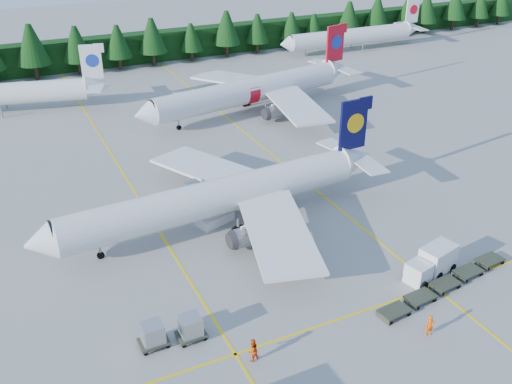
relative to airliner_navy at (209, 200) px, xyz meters
name	(u,v)px	position (x,y,z in m)	size (l,w,h in m)	color
ground	(343,269)	(8.83, -12.64, -3.41)	(320.00, 320.00, 0.00)	#A0A09B
taxi_stripe_a	(145,207)	(-5.17, 7.36, -3.41)	(0.25, 120.00, 0.01)	yellow
taxi_stripe_b	(297,174)	(14.83, 7.36, -3.41)	(0.25, 120.00, 0.01)	yellow
taxi_stripe_cross	(381,305)	(8.83, -18.64, -3.41)	(80.00, 0.25, 0.01)	yellow
treeline_hedge	(128,49)	(8.83, 69.36, -0.41)	(220.00, 4.00, 6.00)	black
airliner_navy	(209,200)	(0.00, 0.00, 0.00)	(39.05, 32.06, 11.35)	silver
airliner_red	(245,92)	(18.32, 30.99, 0.13)	(40.22, 32.79, 11.79)	silver
airliner_far_right	(347,37)	(55.80, 58.07, -0.13)	(36.01, 3.85, 10.48)	silver
airstairs	(213,215)	(0.76, 1.07, -2.62)	(4.49, 6.09, 3.63)	silver
service_truck	(431,263)	(15.64, -16.92, -2.07)	(5.94, 3.29, 2.71)	white
dolly_train	(445,283)	(15.54, -19.12, -2.91)	(15.97, 4.12, 0.16)	#33392A
uld_pair	(172,330)	(-9.15, -15.20, -2.20)	(5.37, 2.33, 1.80)	#33392A
crew_a	(430,326)	(10.00, -23.41, -2.44)	(0.71, 0.47, 1.95)	#F55405
crew_b	(253,350)	(-4.20, -19.75, -2.41)	(0.97, 0.76, 2.00)	#E93904
crew_c	(291,230)	(7.05, -5.29, -2.64)	(0.64, 0.43, 1.54)	#FF5005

